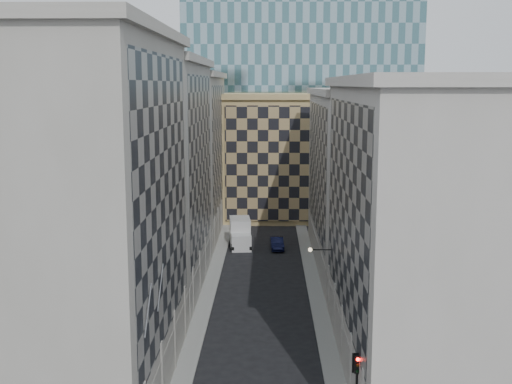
# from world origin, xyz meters

# --- Properties ---
(sidewalk_west) EXTENTS (1.50, 100.00, 0.15)m
(sidewalk_west) POSITION_xyz_m (-5.25, 30.00, 0.07)
(sidewalk_west) COLOR gray
(sidewalk_west) RESTS_ON ground
(sidewalk_east) EXTENTS (1.50, 100.00, 0.15)m
(sidewalk_east) POSITION_xyz_m (5.25, 30.00, 0.07)
(sidewalk_east) COLOR gray
(sidewalk_east) RESTS_ON ground
(bldg_left_a) EXTENTS (10.80, 22.80, 23.70)m
(bldg_left_a) POSITION_xyz_m (-10.88, 11.00, 11.82)
(bldg_left_a) COLOR #9A968B
(bldg_left_a) RESTS_ON ground
(bldg_left_b) EXTENTS (10.80, 22.80, 22.70)m
(bldg_left_b) POSITION_xyz_m (-10.88, 33.00, 11.32)
(bldg_left_b) COLOR gray
(bldg_left_b) RESTS_ON ground
(bldg_left_c) EXTENTS (10.80, 22.80, 21.70)m
(bldg_left_c) POSITION_xyz_m (-10.88, 55.00, 10.83)
(bldg_left_c) COLOR #9A968B
(bldg_left_c) RESTS_ON ground
(bldg_right_a) EXTENTS (10.80, 26.80, 20.70)m
(bldg_right_a) POSITION_xyz_m (10.88, 15.00, 10.32)
(bldg_right_a) COLOR #ABA69C
(bldg_right_a) RESTS_ON ground
(bldg_right_b) EXTENTS (10.80, 28.80, 19.70)m
(bldg_right_b) POSITION_xyz_m (10.89, 42.00, 9.85)
(bldg_right_b) COLOR #ABA69C
(bldg_right_b) RESTS_ON ground
(tan_block) EXTENTS (16.80, 14.80, 18.80)m
(tan_block) POSITION_xyz_m (2.00, 67.90, 9.44)
(tan_block) COLOR tan
(tan_block) RESTS_ON ground
(church_tower) EXTENTS (7.20, 7.20, 51.50)m
(church_tower) POSITION_xyz_m (0.00, 82.00, 26.95)
(church_tower) COLOR #322D27
(church_tower) RESTS_ON ground
(flagpoles_left) EXTENTS (0.10, 6.33, 2.33)m
(flagpoles_left) POSITION_xyz_m (-5.90, 6.00, 8.00)
(flagpoles_left) COLOR gray
(flagpoles_left) RESTS_ON ground
(bracket_lamp) EXTENTS (1.98, 0.36, 0.36)m
(bracket_lamp) POSITION_xyz_m (4.38, 24.00, 6.20)
(bracket_lamp) COLOR black
(bracket_lamp) RESTS_ON ground
(traffic_light) EXTENTS (0.55, 0.46, 4.34)m
(traffic_light) POSITION_xyz_m (5.90, 6.44, 3.26)
(traffic_light) COLOR black
(traffic_light) RESTS_ON sidewalk_east
(box_truck) EXTENTS (3.09, 6.39, 3.39)m
(box_truck) POSITION_xyz_m (-2.95, 49.51, 1.48)
(box_truck) COLOR silver
(box_truck) RESTS_ON ground
(dark_car) EXTENTS (1.78, 4.52, 1.46)m
(dark_car) POSITION_xyz_m (1.66, 47.93, 0.73)
(dark_car) COLOR black
(dark_car) RESTS_ON ground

